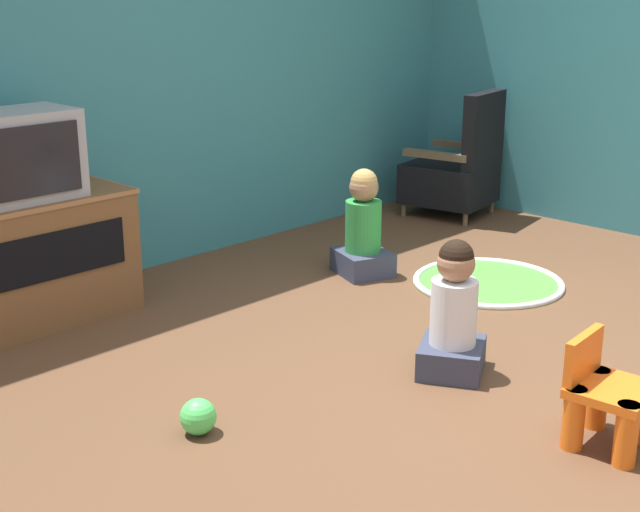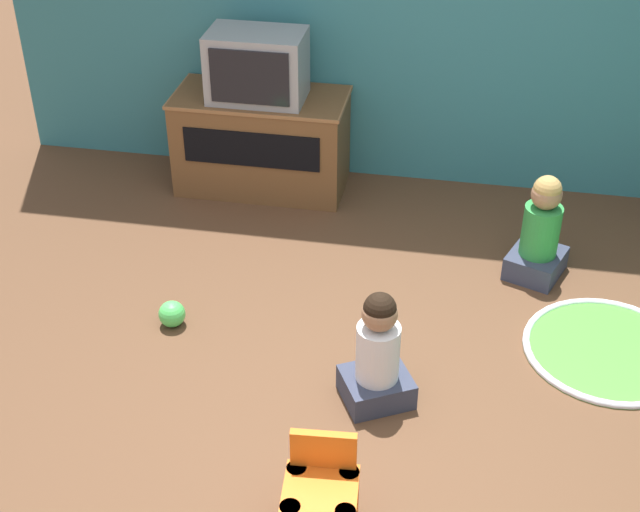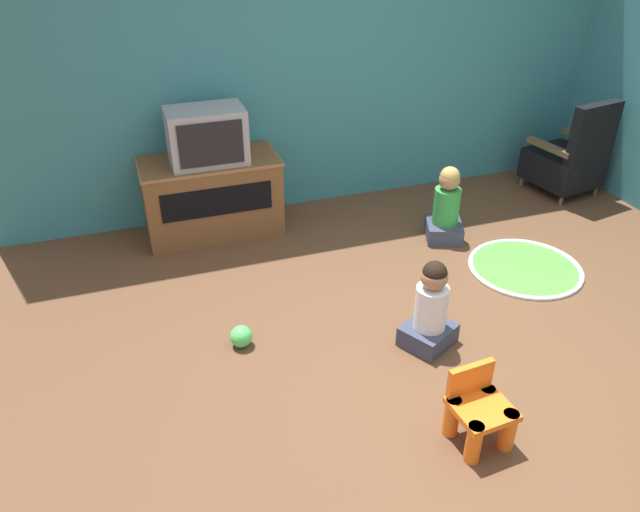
{
  "view_description": "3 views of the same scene",
  "coord_description": "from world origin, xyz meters",
  "views": [
    {
      "loc": [
        -3.26,
        -2.0,
        1.71
      ],
      "look_at": [
        -0.78,
        0.41,
        0.63
      ],
      "focal_mm": 50.0,
      "sensor_mm": 36.0,
      "label": 1
    },
    {
      "loc": [
        0.13,
        -3.07,
        3.02
      ],
      "look_at": [
        -0.5,
        0.34,
        0.68
      ],
      "focal_mm": 50.0,
      "sensor_mm": 36.0,
      "label": 2
    },
    {
      "loc": [
        -1.89,
        -2.66,
        2.62
      ],
      "look_at": [
        -0.86,
        0.37,
        0.68
      ],
      "focal_mm": 35.0,
      "sensor_mm": 36.0,
      "label": 3
    }
  ],
  "objects": [
    {
      "name": "yellow_kid_chair",
      "position": [
        -0.31,
        -0.66,
        0.18
      ],
      "size": [
        0.33,
        0.31,
        0.42
      ],
      "rotation": [
        0.0,
        0.0,
        0.08
      ],
      "color": "orange",
      "rests_on": "ground_plane"
    },
    {
      "name": "play_mat",
      "position": [
        0.96,
        0.72,
        0.01
      ],
      "size": [
        0.88,
        0.88,
        0.04
      ],
      "color": "green",
      "rests_on": "ground_plane"
    },
    {
      "name": "black_armchair",
      "position": [
        2.12,
        1.8,
        0.34
      ],
      "size": [
        0.64,
        0.69,
        0.94
      ],
      "rotation": [
        0.0,
        0.0,
        3.32
      ],
      "color": "brown",
      "rests_on": "ground_plane"
    },
    {
      "name": "child_watching_center",
      "position": [
        0.59,
        1.38,
        0.28
      ],
      "size": [
        0.39,
        0.41,
        0.65
      ],
      "rotation": [
        0.0,
        0.0,
        1.2
      ],
      "color": "#33384C",
      "rests_on": "ground_plane"
    },
    {
      "name": "toy_ball",
      "position": [
        -1.35,
        0.52,
        0.07
      ],
      "size": [
        0.15,
        0.15,
        0.15
      ],
      "color": "#4CCC59",
      "rests_on": "ground_plane"
    },
    {
      "name": "wall_back",
      "position": [
        -0.17,
        2.46,
        1.4
      ],
      "size": [
        5.67,
        0.12,
        2.8
      ],
      "color": "teal",
      "rests_on": "ground_plane"
    },
    {
      "name": "ground_plane",
      "position": [
        0.0,
        0.0,
        0.0
      ],
      "size": [
        30.0,
        30.0,
        0.0
      ],
      "primitive_type": "plane",
      "color": "brown"
    },
    {
      "name": "child_watching_left",
      "position": [
        -0.19,
        0.15,
        0.27
      ],
      "size": [
        0.41,
        0.4,
        0.63
      ],
      "rotation": [
        0.0,
        0.0,
        0.49
      ],
      "color": "#33384C",
      "rests_on": "ground_plane"
    },
    {
      "name": "television",
      "position": [
        -1.22,
        2.07,
        0.88
      ],
      "size": [
        0.61,
        0.39,
        0.44
      ],
      "color": "#939399",
      "rests_on": "tv_cabinet"
    },
    {
      "name": "tv_cabinet",
      "position": [
        -1.22,
        2.11,
        0.34
      ],
      "size": [
        1.13,
        0.56,
        0.66
      ],
      "color": "brown",
      "rests_on": "ground_plane"
    }
  ]
}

